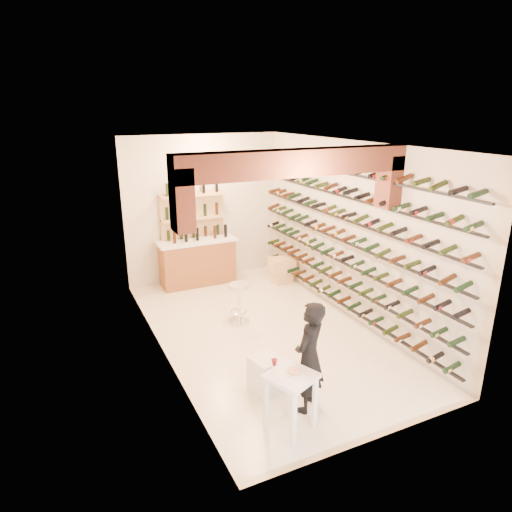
{
  "coord_description": "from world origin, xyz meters",
  "views": [
    {
      "loc": [
        -3.17,
        -6.38,
        3.74
      ],
      "look_at": [
        0.0,
        0.3,
        1.3
      ],
      "focal_mm": 31.79,
      "sensor_mm": 36.0,
      "label": 1
    }
  ],
  "objects_px": {
    "wine_rack": "(341,236)",
    "white_stool": "(267,374)",
    "crate_lower": "(282,277)",
    "chrome_barstool": "(239,300)",
    "tasting_table": "(291,384)",
    "person": "(309,357)",
    "back_counter": "(198,261)"
  },
  "relations": [
    {
      "from": "tasting_table",
      "to": "white_stool",
      "type": "relative_size",
      "value": 1.81
    },
    {
      "from": "wine_rack",
      "to": "back_counter",
      "type": "relative_size",
      "value": 3.35
    },
    {
      "from": "white_stool",
      "to": "chrome_barstool",
      "type": "xyz_separation_m",
      "value": [
        0.48,
        2.08,
        0.18
      ]
    },
    {
      "from": "back_counter",
      "to": "chrome_barstool",
      "type": "xyz_separation_m",
      "value": [
        0.06,
        -2.13,
        -0.1
      ]
    },
    {
      "from": "wine_rack",
      "to": "chrome_barstool",
      "type": "relative_size",
      "value": 7.7
    },
    {
      "from": "chrome_barstool",
      "to": "wine_rack",
      "type": "bearing_deg",
      "value": -16.22
    },
    {
      "from": "wine_rack",
      "to": "tasting_table",
      "type": "height_order",
      "value": "wine_rack"
    },
    {
      "from": "wine_rack",
      "to": "white_stool",
      "type": "relative_size",
      "value": 11.33
    },
    {
      "from": "white_stool",
      "to": "chrome_barstool",
      "type": "bearing_deg",
      "value": 76.92
    },
    {
      "from": "wine_rack",
      "to": "white_stool",
      "type": "bearing_deg",
      "value": -145.16
    },
    {
      "from": "tasting_table",
      "to": "wine_rack",
      "type": "bearing_deg",
      "value": 22.71
    },
    {
      "from": "tasting_table",
      "to": "white_stool",
      "type": "distance_m",
      "value": 0.9
    },
    {
      "from": "back_counter",
      "to": "crate_lower",
      "type": "height_order",
      "value": "back_counter"
    },
    {
      "from": "white_stool",
      "to": "person",
      "type": "bearing_deg",
      "value": -61.57
    },
    {
      "from": "crate_lower",
      "to": "wine_rack",
      "type": "bearing_deg",
      "value": -86.08
    },
    {
      "from": "crate_lower",
      "to": "chrome_barstool",
      "type": "bearing_deg",
      "value": -139.55
    },
    {
      "from": "tasting_table",
      "to": "back_counter",
      "type": "bearing_deg",
      "value": 61.39
    },
    {
      "from": "wine_rack",
      "to": "tasting_table",
      "type": "xyz_separation_m",
      "value": [
        -2.35,
        -2.39,
        -0.93
      ]
    },
    {
      "from": "wine_rack",
      "to": "chrome_barstool",
      "type": "bearing_deg",
      "value": 163.78
    },
    {
      "from": "wine_rack",
      "to": "back_counter",
      "type": "xyz_separation_m",
      "value": [
        -1.83,
        2.65,
        -1.02
      ]
    },
    {
      "from": "person",
      "to": "back_counter",
      "type": "bearing_deg",
      "value": -125.43
    },
    {
      "from": "back_counter",
      "to": "tasting_table",
      "type": "height_order",
      "value": "back_counter"
    },
    {
      "from": "person",
      "to": "crate_lower",
      "type": "bearing_deg",
      "value": -148.19
    },
    {
      "from": "person",
      "to": "white_stool",
      "type": "bearing_deg",
      "value": -95.61
    },
    {
      "from": "tasting_table",
      "to": "crate_lower",
      "type": "bearing_deg",
      "value": 39.97
    },
    {
      "from": "chrome_barstool",
      "to": "crate_lower",
      "type": "height_order",
      "value": "chrome_barstool"
    },
    {
      "from": "white_stool",
      "to": "chrome_barstool",
      "type": "height_order",
      "value": "chrome_barstool"
    },
    {
      "from": "wine_rack",
      "to": "person",
      "type": "distance_m",
      "value": 3.0
    },
    {
      "from": "wine_rack",
      "to": "crate_lower",
      "type": "xyz_separation_m",
      "value": [
        -0.13,
        1.91,
        -1.42
      ]
    },
    {
      "from": "back_counter",
      "to": "crate_lower",
      "type": "distance_m",
      "value": 1.9
    },
    {
      "from": "tasting_table",
      "to": "person",
      "type": "xyz_separation_m",
      "value": [
        0.4,
        0.25,
        0.13
      ]
    },
    {
      "from": "tasting_table",
      "to": "chrome_barstool",
      "type": "height_order",
      "value": "tasting_table"
    }
  ]
}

